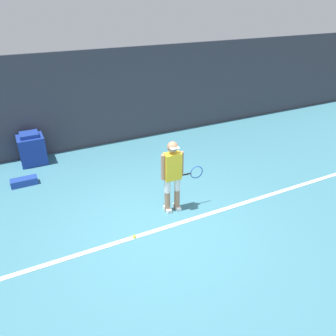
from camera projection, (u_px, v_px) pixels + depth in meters
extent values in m
plane|color=teal|center=(161.00, 228.00, 6.53)|extent=(24.00, 24.00, 0.00)
cube|color=#383842|center=(93.00, 100.00, 9.46)|extent=(24.00, 0.10, 2.80)
cube|color=white|center=(162.00, 229.00, 6.48)|extent=(21.60, 0.10, 0.01)
cylinder|color=#A37556|center=(167.00, 202.00, 6.91)|extent=(0.12, 0.12, 0.48)
cylinder|color=white|center=(167.00, 186.00, 6.73)|extent=(0.14, 0.14, 0.29)
cube|color=white|center=(167.00, 209.00, 7.01)|extent=(0.10, 0.24, 0.08)
cylinder|color=#A37556|center=(177.00, 199.00, 6.99)|extent=(0.12, 0.12, 0.48)
cylinder|color=white|center=(177.00, 184.00, 6.81)|extent=(0.14, 0.14, 0.29)
cube|color=white|center=(177.00, 207.00, 7.08)|extent=(0.10, 0.24, 0.08)
cube|color=yellow|center=(172.00, 166.00, 6.56)|extent=(0.35, 0.22, 0.57)
sphere|color=#A37556|center=(173.00, 147.00, 6.36)|extent=(0.22, 0.22, 0.22)
cube|color=white|center=(175.00, 148.00, 6.27)|extent=(0.19, 0.13, 0.02)
cylinder|color=#A37556|center=(163.00, 167.00, 6.49)|extent=(0.09, 0.09, 0.54)
cylinder|color=#A37556|center=(181.00, 164.00, 6.62)|extent=(0.09, 0.09, 0.54)
cylinder|color=black|center=(186.00, 174.00, 6.79)|extent=(0.22, 0.05, 0.03)
torus|color=#2851B2|center=(197.00, 172.00, 6.87)|extent=(0.29, 0.04, 0.29)
sphere|color=#D1E533|center=(134.00, 237.00, 6.23)|extent=(0.07, 0.07, 0.07)
cube|color=navy|center=(32.00, 150.00, 8.86)|extent=(0.67, 0.63, 0.77)
cube|color=navy|center=(29.00, 135.00, 8.65)|extent=(0.47, 0.44, 0.10)
cube|color=#1E3D99|center=(24.00, 182.00, 7.95)|extent=(0.62, 0.25, 0.17)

